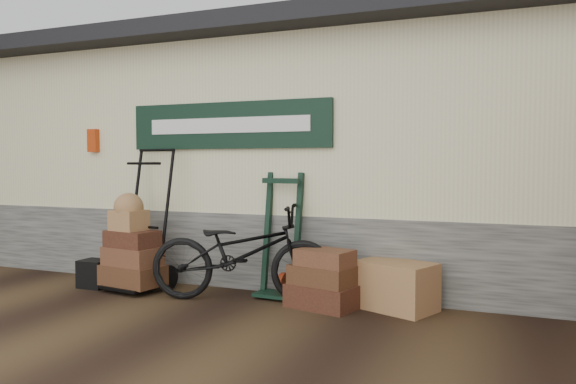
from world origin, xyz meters
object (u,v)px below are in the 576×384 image
object	(u,v)px
porter_trolley	(144,217)
wicker_hamper	(396,286)
suitcase_stack	(322,278)
black_trunk	(95,274)
green_barrow	(280,235)
bicycle	(242,247)

from	to	relation	value
porter_trolley	wicker_hamper	distance (m)	3.06
porter_trolley	suitcase_stack	distance (m)	2.33
wicker_hamper	black_trunk	size ratio (longest dim) A/B	2.26
porter_trolley	wicker_hamper	world-z (taller)	porter_trolley
green_barrow	black_trunk	distance (m)	2.36
black_trunk	porter_trolley	bearing A→B (deg)	17.54
black_trunk	suitcase_stack	bearing A→B (deg)	2.69
porter_trolley	green_barrow	world-z (taller)	porter_trolley
suitcase_stack	wicker_hamper	size ratio (longest dim) A/B	0.93
porter_trolley	black_trunk	world-z (taller)	porter_trolley
porter_trolley	black_trunk	size ratio (longest dim) A/B	5.12
porter_trolley	wicker_hamper	bearing A→B (deg)	12.31
bicycle	green_barrow	bearing A→B (deg)	-51.18
suitcase_stack	black_trunk	xyz separation A→B (m)	(-2.86, -0.13, -0.14)
green_barrow	wicker_hamper	world-z (taller)	green_barrow
bicycle	suitcase_stack	bearing A→B (deg)	-99.04
suitcase_stack	black_trunk	world-z (taller)	suitcase_stack
green_barrow	black_trunk	world-z (taller)	green_barrow
suitcase_stack	bicycle	bearing A→B (deg)	-175.23
suitcase_stack	wicker_hamper	world-z (taller)	suitcase_stack
green_barrow	wicker_hamper	size ratio (longest dim) A/B	1.84
green_barrow	black_trunk	bearing A→B (deg)	-164.57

